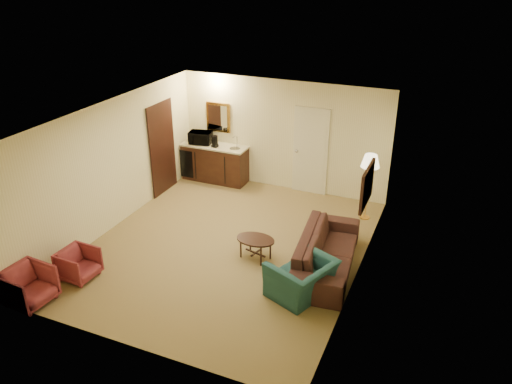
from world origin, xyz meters
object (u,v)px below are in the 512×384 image
teal_armchair (302,272)px  rose_chair_near (78,263)px  rose_chair_far (28,285)px  wetbar_cabinet (215,163)px  coffee_table (256,248)px  floor_lamp (368,187)px  coffee_maker (215,141)px  sofa (327,246)px  microwave (200,136)px  waste_bin (238,179)px

teal_armchair → rose_chair_near: size_ratio=1.66×
rose_chair_near → rose_chair_far: rose_chair_far is taller
wetbar_cabinet → rose_chair_near: size_ratio=2.74×
wetbar_cabinet → teal_armchair: size_ratio=1.65×
teal_armchair → coffee_table: size_ratio=1.38×
teal_armchair → floor_lamp: size_ratio=0.68×
coffee_table → coffee_maker: bearing=128.7°
sofa → coffee_maker: (-3.54, 2.62, 0.60)m
wetbar_cabinet → teal_armchair: 4.99m
teal_armchair → rose_chair_far: 4.37m
teal_armchair → microwave: (-3.80, 3.60, 0.67)m
sofa → rose_chair_near: (-3.85, -1.94, -0.15)m
teal_armchair → rose_chair_far: bearing=-42.4°
wetbar_cabinet → waste_bin: bearing=-6.1°
waste_bin → microwave: 1.39m
sofa → microwave: size_ratio=4.31×
waste_bin → rose_chair_far: bearing=-101.9°
rose_chair_far → waste_bin: (1.15, 5.44, -0.19)m
coffee_maker → coffee_table: bearing=-51.2°
rose_chair_near → waste_bin: (0.90, 4.58, -0.15)m
wetbar_cabinet → rose_chair_near: (-0.25, -4.65, -0.16)m
waste_bin → microwave: bearing=177.0°
coffee_table → floor_lamp: 2.86m
teal_armchair → waste_bin: size_ratio=3.24×
rose_chair_near → microwave: bearing=3.6°
coffee_maker → microwave: bearing=170.2°
rose_chair_near → waste_bin: rose_chair_near is taller
floor_lamp → coffee_maker: 3.83m
waste_bin → coffee_maker: size_ratio=1.11×
coffee_table → microwave: size_ratio=1.33×
rose_chair_near → floor_lamp: 5.82m
waste_bin → rose_chair_near: bearing=-101.1°
microwave → coffee_maker: 0.44m
rose_chair_far → waste_bin: 5.57m
wetbar_cabinet → rose_chair_far: bearing=-95.2°
rose_chair_near → microwave: 4.71m
wetbar_cabinet → coffee_table: size_ratio=2.28×
microwave → rose_chair_far: bearing=-102.1°
coffee_table → coffee_maker: 3.69m
sofa → teal_armchair: bearing=163.4°
wetbar_cabinet → coffee_table: bearing=-51.4°
wetbar_cabinet → microwave: (-0.37, -0.02, 0.64)m
teal_armchair → rose_chair_far: (-3.93, -1.89, -0.09)m
teal_armchair → coffee_maker: coffee_maker is taller
rose_chair_near → coffee_table: (2.56, 1.76, -0.09)m
teal_armchair → coffee_maker: 4.92m
rose_chair_far → floor_lamp: (4.35, 4.98, 0.38)m
microwave → teal_armchair: bearing=-54.3°
waste_bin → microwave: microwave is taller
sofa → coffee_table: sofa is taller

